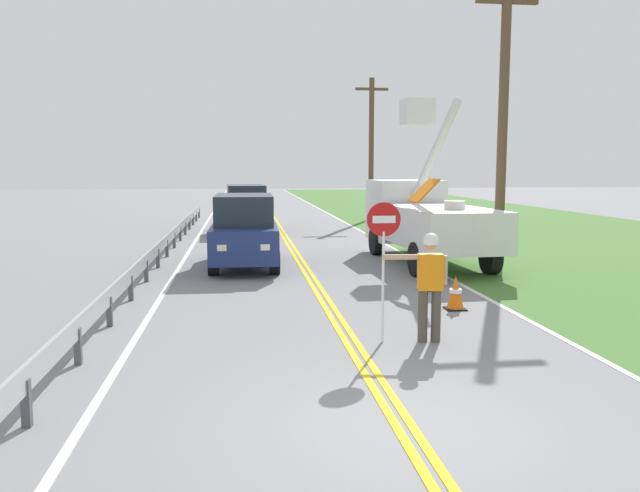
{
  "coord_description": "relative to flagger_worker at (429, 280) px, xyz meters",
  "views": [
    {
      "loc": [
        -1.77,
        -6.6,
        2.9
      ],
      "look_at": [
        -0.1,
        6.95,
        1.2
      ],
      "focal_mm": 35.77,
      "sensor_mm": 36.0,
      "label": 1
    }
  ],
  "objects": [
    {
      "name": "ground_plane",
      "position": [
        -1.29,
        -3.45,
        -1.05
      ],
      "size": [
        160.0,
        160.0,
        0.0
      ],
      "primitive_type": "plane",
      "color": "gray"
    },
    {
      "name": "grass_verge_right",
      "position": [
        10.31,
        16.55,
        -1.04
      ],
      "size": [
        16.0,
        110.0,
        0.01
      ],
      "primitive_type": "cube",
      "color": "#477533",
      "rests_on": "ground"
    },
    {
      "name": "centerline_yellow_left",
      "position": [
        -1.38,
        16.55,
        -1.04
      ],
      "size": [
        0.11,
        110.0,
        0.01
      ],
      "primitive_type": "cube",
      "color": "yellow",
      "rests_on": "ground"
    },
    {
      "name": "centerline_yellow_right",
      "position": [
        -1.2,
        16.55,
        -1.04
      ],
      "size": [
        0.11,
        110.0,
        0.01
      ],
      "primitive_type": "cube",
      "color": "yellow",
      "rests_on": "ground"
    },
    {
      "name": "edge_line_right",
      "position": [
        2.31,
        16.55,
        -1.04
      ],
      "size": [
        0.12,
        110.0,
        0.01
      ],
      "primitive_type": "cube",
      "color": "silver",
      "rests_on": "ground"
    },
    {
      "name": "edge_line_left",
      "position": [
        -4.89,
        16.55,
        -1.04
      ],
      "size": [
        0.12,
        110.0,
        0.01
      ],
      "primitive_type": "cube",
      "color": "silver",
      "rests_on": "ground"
    },
    {
      "name": "flagger_worker",
      "position": [
        0.0,
        0.0,
        0.0
      ],
      "size": [
        1.08,
        0.28,
        1.83
      ],
      "color": "#474238",
      "rests_on": "ground"
    },
    {
      "name": "stop_sign_paddle",
      "position": [
        -0.77,
        0.07,
        0.66
      ],
      "size": [
        0.56,
        0.04,
        2.33
      ],
      "color": "silver",
      "rests_on": "ground"
    },
    {
      "name": "utility_bucket_truck",
      "position": [
        2.49,
        8.88,
        0.35
      ],
      "size": [
        2.67,
        6.91,
        5.01
      ],
      "color": "white",
      "rests_on": "ground"
    },
    {
      "name": "oncoming_suv_nearest",
      "position": [
        -2.99,
        8.5,
        0.01
      ],
      "size": [
        1.98,
        4.63,
        2.1
      ],
      "color": "navy",
      "rests_on": "ground"
    },
    {
      "name": "oncoming_suv_second",
      "position": [
        -2.86,
        18.57,
        0.01
      ],
      "size": [
        2.08,
        4.68,
        2.1
      ],
      "color": "maroon",
      "rests_on": "ground"
    },
    {
      "name": "utility_pole_near",
      "position": [
        4.4,
        7.67,
        3.19
      ],
      "size": [
        1.8,
        0.28,
        8.1
      ],
      "color": "brown",
      "rests_on": "ground"
    },
    {
      "name": "utility_pole_mid",
      "position": [
        4.05,
        24.64,
        2.98
      ],
      "size": [
        1.8,
        0.28,
        7.69
      ],
      "color": "brown",
      "rests_on": "ground"
    },
    {
      "name": "traffic_cone_lead",
      "position": [
        1.25,
        2.29,
        -0.71
      ],
      "size": [
        0.4,
        0.4,
        0.7
      ],
      "color": "orange",
      "rests_on": "ground"
    },
    {
      "name": "traffic_cone_mid",
      "position": [
        1.27,
        4.33,
        -0.71
      ],
      "size": [
        0.4,
        0.4,
        0.7
      ],
      "color": "orange",
      "rests_on": "ground"
    },
    {
      "name": "guardrail_left_shoulder",
      "position": [
        -5.49,
        12.0,
        -0.53
      ],
      "size": [
        0.1,
        32.0,
        0.71
      ],
      "color": "#9EA0A3",
      "rests_on": "ground"
    }
  ]
}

